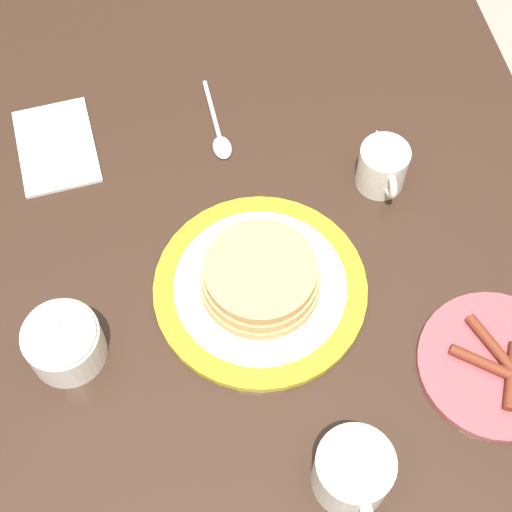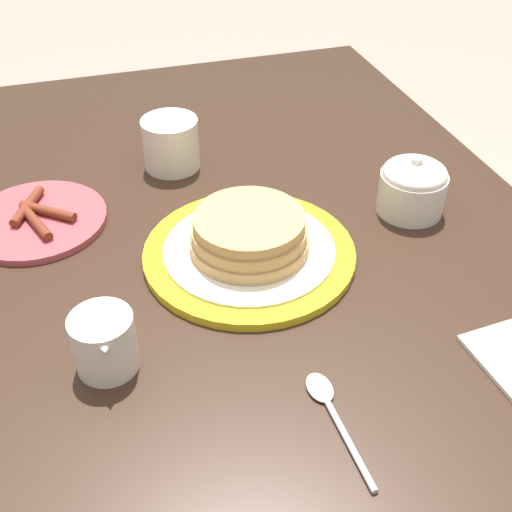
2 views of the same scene
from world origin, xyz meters
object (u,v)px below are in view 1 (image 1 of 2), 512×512
(spoon, at_px, (219,133))
(side_plate_bacon, at_px, (496,364))
(pancake_plate, at_px, (260,283))
(napkin, at_px, (56,146))
(coffee_mug, at_px, (353,474))
(creamer_pitcher, at_px, (382,166))
(sugar_bowl, at_px, (63,340))

(spoon, bearing_deg, side_plate_bacon, 32.69)
(pancake_plate, xyz_separation_m, side_plate_bacon, (0.16, 0.27, -0.02))
(pancake_plate, bearing_deg, spoon, -178.42)
(napkin, bearing_deg, spoon, 83.80)
(pancake_plate, relative_size, napkin, 1.72)
(coffee_mug, bearing_deg, creamer_pitcher, 159.34)
(pancake_plate, relative_size, spoon, 1.89)
(coffee_mug, distance_m, creamer_pitcher, 0.43)
(spoon, bearing_deg, pancake_plate, 1.58)
(pancake_plate, bearing_deg, napkin, -139.89)
(coffee_mug, xyz_separation_m, napkin, (-0.56, -0.30, -0.04))
(pancake_plate, height_order, creamer_pitcher, creamer_pitcher)
(pancake_plate, distance_m, spoon, 0.27)
(pancake_plate, height_order, napkin, pancake_plate)
(pancake_plate, bearing_deg, coffee_mug, 10.77)
(coffee_mug, distance_m, sugar_bowl, 0.39)
(side_plate_bacon, relative_size, creamer_pitcher, 1.94)
(creamer_pitcher, relative_size, sugar_bowl, 1.06)
(napkin, bearing_deg, side_plate_bacon, 48.44)
(pancake_plate, height_order, spoon, pancake_plate)
(spoon, bearing_deg, sugar_bowl, -39.52)
(sugar_bowl, xyz_separation_m, spoon, (-0.30, 0.25, -0.04))
(sugar_bowl, bearing_deg, napkin, 178.07)
(side_plate_bacon, bearing_deg, spoon, -147.31)
(napkin, distance_m, spoon, 0.24)
(side_plate_bacon, distance_m, creamer_pitcher, 0.31)
(pancake_plate, height_order, side_plate_bacon, pancake_plate)
(side_plate_bacon, bearing_deg, pancake_plate, -121.45)
(creamer_pitcher, bearing_deg, spoon, -121.23)
(spoon, bearing_deg, napkin, -96.20)
(creamer_pitcher, distance_m, sugar_bowl, 0.49)
(pancake_plate, relative_size, coffee_mug, 2.36)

